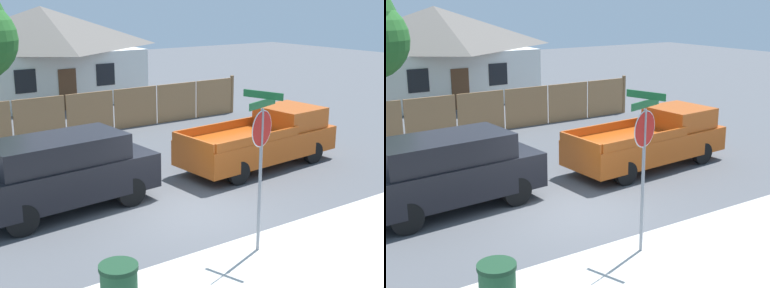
# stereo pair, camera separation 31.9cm
# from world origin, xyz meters

# --- Properties ---
(ground_plane) EXTENTS (80.00, 80.00, 0.00)m
(ground_plane) POSITION_xyz_m (0.00, 0.00, 0.00)
(ground_plane) COLOR #4C4F54
(sidewalk_strip) EXTENTS (36.00, 3.20, 0.01)m
(sidewalk_strip) POSITION_xyz_m (0.00, -3.60, 0.00)
(sidewalk_strip) COLOR beige
(sidewalk_strip) RESTS_ON ground
(wooden_fence) EXTENTS (14.65, 0.12, 1.77)m
(wooden_fence) POSITION_xyz_m (1.40, 9.05, 0.84)
(wooden_fence) COLOR #997047
(wooden_fence) RESTS_ON ground
(house) EXTENTS (9.78, 6.88, 4.91)m
(house) POSITION_xyz_m (2.49, 17.30, 2.55)
(house) COLOR white
(house) RESTS_ON ground
(red_suv) EXTENTS (4.89, 2.22, 1.95)m
(red_suv) POSITION_xyz_m (-2.58, 1.89, 1.05)
(red_suv) COLOR black
(red_suv) RESTS_ON ground
(orange_pickup) EXTENTS (5.62, 2.40, 1.79)m
(orange_pickup) POSITION_xyz_m (4.26, 1.91, 0.86)
(orange_pickup) COLOR #B74C14
(orange_pickup) RESTS_ON ground
(stop_sign) EXTENTS (0.97, 0.87, 3.48)m
(stop_sign) POSITION_xyz_m (0.02, -2.65, 2.39)
(stop_sign) COLOR gray
(stop_sign) RESTS_ON ground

